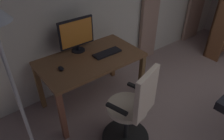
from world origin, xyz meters
name	(u,v)px	position (x,y,z in m)	size (l,w,h in m)	color
desk	(91,64)	(1.15, -2.14, 0.65)	(1.32, 0.75, 0.74)	brown
office_chair	(132,112)	(1.19, -1.27, 0.50)	(0.56, 0.56, 1.07)	black
computer_monitor	(77,34)	(1.18, -2.39, 0.99)	(0.49, 0.18, 0.45)	black
computer_keyboard	(107,53)	(0.92, -2.09, 0.75)	(0.38, 0.14, 0.02)	black
computer_mouse	(61,68)	(1.57, -2.12, 0.76)	(0.06, 0.10, 0.04)	black
floor_lamp	(3,56)	(2.16, -1.62, 1.39)	(0.28, 0.28, 1.80)	black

